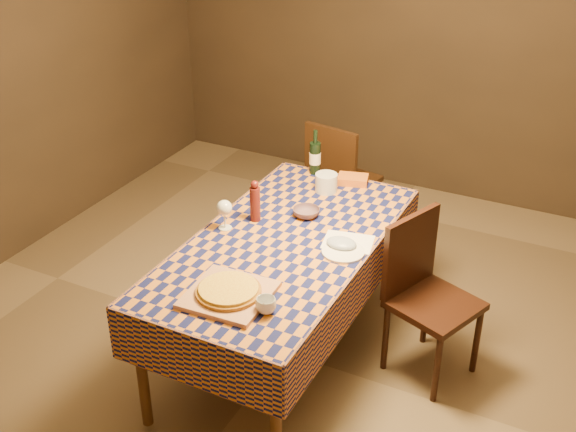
{
  "coord_description": "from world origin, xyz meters",
  "views": [
    {
      "loc": [
        1.53,
        -3.0,
        2.77
      ],
      "look_at": [
        0.0,
        0.05,
        0.9
      ],
      "focal_mm": 45.0,
      "sensor_mm": 36.0,
      "label": 1
    }
  ],
  "objects": [
    {
      "name": "flour_patch",
      "position": [
        0.32,
        0.14,
        0.77
      ],
      "size": [
        0.3,
        0.25,
        0.0
      ],
      "primitive_type": "cube",
      "rotation": [
        0.0,
        0.0,
        0.2
      ],
      "color": "white",
      "rests_on": "dining_table"
    },
    {
      "name": "wine_bottle",
      "position": [
        -0.21,
        0.86,
        0.88
      ],
      "size": [
        0.08,
        0.08,
        0.29
      ],
      "color": "black",
      "rests_on": "dining_table"
    },
    {
      "name": "pepper_mill",
      "position": [
        -0.25,
        0.14,
        0.89
      ],
      "size": [
        0.07,
        0.07,
        0.25
      ],
      "color": "#481310",
      "rests_on": "dining_table"
    },
    {
      "name": "white_plate",
      "position": [
        0.34,
        0.03,
        0.78
      ],
      "size": [
        0.27,
        0.27,
        0.01
      ],
      "primitive_type": "cylinder",
      "rotation": [
        0.0,
        0.0,
        -0.19
      ],
      "color": "white",
      "rests_on": "dining_table"
    },
    {
      "name": "chair_right",
      "position": [
        0.73,
        0.27,
        0.52
      ],
      "size": [
        0.55,
        0.55,
        0.93
      ],
      "color": "black",
      "rests_on": "ground"
    },
    {
      "name": "dining_table",
      "position": [
        0.0,
        0.0,
        0.69
      ],
      "size": [
        0.94,
        1.84,
        0.77
      ],
      "color": "brown",
      "rests_on": "ground"
    },
    {
      "name": "cutting_board",
      "position": [
        0.0,
        -0.59,
        0.78
      ],
      "size": [
        0.4,
        0.4,
        0.02
      ],
      "primitive_type": "cube",
      "rotation": [
        0.0,
        0.0,
        0.05
      ],
      "color": "#B57A55",
      "rests_on": "dining_table"
    },
    {
      "name": "takeout_container",
      "position": [
        0.06,
        0.84,
        0.79
      ],
      "size": [
        0.21,
        0.17,
        0.05
      ],
      "primitive_type": "cube",
      "rotation": [
        0.0,
        0.0,
        0.26
      ],
      "color": "#C05E19",
      "rests_on": "dining_table"
    },
    {
      "name": "room",
      "position": [
        0.0,
        0.0,
        1.35
      ],
      "size": [
        5.0,
        5.1,
        2.7
      ],
      "color": "brown",
      "rests_on": "ground"
    },
    {
      "name": "tumbler",
      "position": [
        0.22,
        -0.61,
        0.81
      ],
      "size": [
        0.12,
        0.12,
        0.08
      ],
      "primitive_type": "imported",
      "rotation": [
        0.0,
        0.0,
        -0.22
      ],
      "color": "silver",
      "rests_on": "dining_table"
    },
    {
      "name": "flour_bag",
      "position": [
        0.3,
        0.08,
        0.79
      ],
      "size": [
        0.19,
        0.16,
        0.05
      ],
      "primitive_type": "ellipsoid",
      "rotation": [
        0.0,
        0.0,
        -0.26
      ],
      "color": "#96A4C0",
      "rests_on": "dining_table"
    },
    {
      "name": "bowl",
      "position": [
        -0.01,
        0.31,
        0.79
      ],
      "size": [
        0.16,
        0.16,
        0.05
      ],
      "primitive_type": "imported",
      "rotation": [
        0.0,
        0.0,
        0.02
      ],
      "color": "#5B424C",
      "rests_on": "dining_table"
    },
    {
      "name": "chair_far",
      "position": [
        -0.25,
        1.37,
        0.52
      ],
      "size": [
        0.49,
        0.49,
        0.93
      ],
      "color": "black",
      "rests_on": "ground"
    },
    {
      "name": "deli_tub",
      "position": [
        -0.04,
        0.65,
        0.83
      ],
      "size": [
        0.18,
        0.18,
        0.11
      ],
      "primitive_type": "cylinder",
      "rotation": [
        0.0,
        0.0,
        0.4
      ],
      "color": "silver",
      "rests_on": "dining_table"
    },
    {
      "name": "wine_glass",
      "position": [
        -0.36,
        -0.02,
        0.89
      ],
      "size": [
        0.09,
        0.09,
        0.17
      ],
      "color": "silver",
      "rests_on": "dining_table"
    },
    {
      "name": "pizza",
      "position": [
        0.0,
        -0.59,
        0.81
      ],
      "size": [
        0.4,
        0.4,
        0.03
      ],
      "color": "#8D5717",
      "rests_on": "cutting_board"
    }
  ]
}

